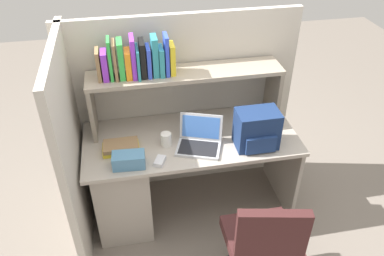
# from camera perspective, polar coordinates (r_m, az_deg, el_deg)

# --- Properties ---
(ground_plane) EXTENTS (8.00, 8.00, 0.00)m
(ground_plane) POSITION_cam_1_polar(r_m,az_deg,el_deg) (3.41, -0.16, -11.23)
(ground_plane) COLOR slate
(desk) EXTENTS (1.60, 0.70, 0.73)m
(desk) POSITION_cam_1_polar(r_m,az_deg,el_deg) (3.10, -7.32, -6.99)
(desk) COLOR #AAA093
(desk) RESTS_ON ground_plane
(cubicle_partition_rear) EXTENTS (1.84, 0.05, 1.55)m
(cubicle_partition_rear) POSITION_cam_1_polar(r_m,az_deg,el_deg) (3.20, -1.44, 3.29)
(cubicle_partition_rear) COLOR #BCB5A8
(cubicle_partition_rear) RESTS_ON ground_plane
(cubicle_partition_left) EXTENTS (0.05, 1.06, 1.55)m
(cubicle_partition_left) POSITION_cam_1_polar(r_m,az_deg,el_deg) (2.85, -17.05, -3.08)
(cubicle_partition_left) COLOR #BCB5A8
(cubicle_partition_left) RESTS_ON ground_plane
(overhead_hutch) EXTENTS (1.44, 0.28, 0.45)m
(overhead_hutch) POSITION_cam_1_polar(r_m,az_deg,el_deg) (2.89, -0.93, 6.58)
(overhead_hutch) COLOR gray
(overhead_hutch) RESTS_ON desk
(reference_books_on_shelf) EXTENTS (0.54, 0.18, 0.29)m
(reference_books_on_shelf) POSITION_cam_1_polar(r_m,az_deg,el_deg) (2.76, -8.11, 9.91)
(reference_books_on_shelf) COLOR olive
(reference_books_on_shelf) RESTS_ON overhead_hutch
(laptop) EXTENTS (0.38, 0.34, 0.22)m
(laptop) POSITION_cam_1_polar(r_m,az_deg,el_deg) (2.80, 1.09, -1.83)
(laptop) COLOR #B7BABF
(laptop) RESTS_ON desk
(backpack) EXTENTS (0.30, 0.23, 0.28)m
(backpack) POSITION_cam_1_polar(r_m,az_deg,el_deg) (2.80, 9.53, -0.25)
(backpack) COLOR navy
(backpack) RESTS_ON desk
(computer_mouse) EXTENTS (0.10, 0.12, 0.03)m
(computer_mouse) POSITION_cam_1_polar(r_m,az_deg,el_deg) (2.69, -4.74, -4.86)
(computer_mouse) COLOR silver
(computer_mouse) RESTS_ON desk
(paper_cup) EXTENTS (0.08, 0.08, 0.10)m
(paper_cup) POSITION_cam_1_polar(r_m,az_deg,el_deg) (2.82, -3.83, -1.66)
(paper_cup) COLOR white
(paper_cup) RESTS_ON desk
(tissue_box) EXTENTS (0.23, 0.14, 0.10)m
(tissue_box) POSITION_cam_1_polar(r_m,az_deg,el_deg) (2.67, -9.28, -4.67)
(tissue_box) COLOR teal
(tissue_box) RESTS_ON desk
(desk_book_stack) EXTENTS (0.26, 0.16, 0.06)m
(desk_book_stack) POSITION_cam_1_polar(r_m,az_deg,el_deg) (2.82, -10.40, -2.77)
(desk_book_stack) COLOR yellow
(desk_book_stack) RESTS_ON desk
(office_chair) EXTENTS (0.52, 0.52, 0.93)m
(office_chair) POSITION_cam_1_polar(r_m,az_deg,el_deg) (2.63, 10.17, -17.70)
(office_chair) COLOR black
(office_chair) RESTS_ON ground_plane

